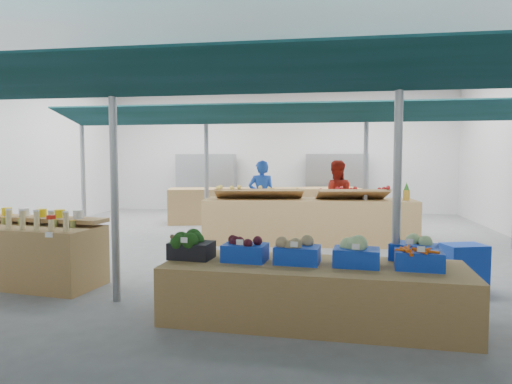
# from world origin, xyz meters

# --- Properties ---
(floor) EXTENTS (13.00, 13.00, 0.00)m
(floor) POSITION_xyz_m (0.00, 0.00, 0.00)
(floor) COLOR slate
(floor) RESTS_ON ground
(hall) EXTENTS (13.00, 13.00, 13.00)m
(hall) POSITION_xyz_m (0.00, 1.44, 2.65)
(hall) COLOR silver
(hall) RESTS_ON ground
(pole_grid) EXTENTS (10.00, 4.60, 3.00)m
(pole_grid) POSITION_xyz_m (0.75, -1.75, 1.81)
(pole_grid) COLOR gray
(pole_grid) RESTS_ON floor
(awnings) EXTENTS (9.50, 7.08, 0.30)m
(awnings) POSITION_xyz_m (0.75, -1.75, 2.78)
(awnings) COLOR #0A2B2A
(awnings) RESTS_ON pole_grid
(back_shelving_left) EXTENTS (2.00, 0.50, 2.00)m
(back_shelving_left) POSITION_xyz_m (-2.50, 6.00, 1.00)
(back_shelving_left) COLOR #B23F33
(back_shelving_left) RESTS_ON floor
(back_shelving_right) EXTENTS (2.00, 0.50, 2.00)m
(back_shelving_right) POSITION_xyz_m (2.00, 6.00, 1.00)
(back_shelving_right) COLOR #B23F33
(back_shelving_right) RESTS_ON floor
(bottle_shelf) EXTENTS (2.06, 1.38, 1.15)m
(bottle_shelf) POSITION_xyz_m (-2.53, -3.45, 0.47)
(bottle_shelf) COLOR olive
(bottle_shelf) RESTS_ON floor
(veg_counter) EXTENTS (3.44, 1.30, 0.66)m
(veg_counter) POSITION_xyz_m (1.56, -4.34, 0.33)
(veg_counter) COLOR olive
(veg_counter) RESTS_ON floor
(fruit_counter) EXTENTS (4.62, 1.40, 0.98)m
(fruit_counter) POSITION_xyz_m (1.30, 0.52, 0.49)
(fruit_counter) COLOR olive
(fruit_counter) RESTS_ON floor
(far_counter) EXTENTS (5.67, 2.41, 1.00)m
(far_counter) POSITION_xyz_m (-0.11, 3.74, 0.50)
(far_counter) COLOR olive
(far_counter) RESTS_ON floor
(crate_stack) EXTENTS (0.65, 0.54, 0.67)m
(crate_stack) POSITION_xyz_m (3.58, -2.86, 0.33)
(crate_stack) COLOR #1139BA
(crate_stack) RESTS_ON floor
(vendor_left) EXTENTS (0.69, 0.48, 1.82)m
(vendor_left) POSITION_xyz_m (0.10, 1.62, 0.91)
(vendor_left) COLOR #1C46B6
(vendor_left) RESTS_ON floor
(vendor_right) EXTENTS (0.93, 0.75, 1.82)m
(vendor_right) POSITION_xyz_m (1.90, 1.62, 0.91)
(vendor_right) COLOR maroon
(vendor_right) RESTS_ON floor
(crate_broccoli) EXTENTS (0.53, 0.43, 0.35)m
(crate_broccoli) POSITION_xyz_m (0.10, -4.27, 0.82)
(crate_broccoli) COLOR black
(crate_broccoli) RESTS_ON veg_counter
(crate_beets) EXTENTS (0.53, 0.43, 0.29)m
(crate_beets) POSITION_xyz_m (0.76, -4.30, 0.79)
(crate_beets) COLOR #1139BA
(crate_beets) RESTS_ON veg_counter
(crate_celeriac) EXTENTS (0.53, 0.43, 0.31)m
(crate_celeriac) POSITION_xyz_m (1.37, -4.33, 0.80)
(crate_celeriac) COLOR #1139BA
(crate_celeriac) RESTS_ON veg_counter
(crate_cabbage) EXTENTS (0.53, 0.43, 0.35)m
(crate_cabbage) POSITION_xyz_m (2.03, -4.36, 0.82)
(crate_cabbage) COLOR #1139BA
(crate_cabbage) RESTS_ON veg_counter
(crate_carrots) EXTENTS (0.53, 0.43, 0.29)m
(crate_carrots) POSITION_xyz_m (2.68, -4.40, 0.77)
(crate_carrots) COLOR #1139BA
(crate_carrots) RESTS_ON veg_counter
(sparrow) EXTENTS (0.12, 0.09, 0.11)m
(sparrow) POSITION_xyz_m (-0.06, -4.38, 0.91)
(sparrow) COLOR brown
(sparrow) RESTS_ON crate_broccoli
(pole_ribbon) EXTENTS (0.12, 0.12, 0.28)m
(pole_ribbon) POSITION_xyz_m (-1.83, -4.11, 1.08)
(pole_ribbon) COLOR red
(pole_ribbon) RESTS_ON pole_grid
(apple_heap_yellow) EXTENTS (1.98, 0.96, 0.27)m
(apple_heap_yellow) POSITION_xyz_m (0.22, 0.33, 1.14)
(apple_heap_yellow) COLOR #997247
(apple_heap_yellow) RESTS_ON fruit_counter
(apple_heap_red) EXTENTS (1.58, 0.90, 0.27)m
(apple_heap_red) POSITION_xyz_m (2.22, 0.47, 1.14)
(apple_heap_red) COLOR #997247
(apple_heap_red) RESTS_ON fruit_counter
(pineapple) EXTENTS (0.14, 0.14, 0.39)m
(pineapple) POSITION_xyz_m (3.36, 0.55, 1.16)
(pineapple) COLOR #8C6019
(pineapple) RESTS_ON fruit_counter
(crate_extra) EXTENTS (0.60, 0.51, 0.32)m
(crate_extra) POSITION_xyz_m (2.71, -3.97, 0.81)
(crate_extra) COLOR #1139BA
(crate_extra) RESTS_ON veg_counter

